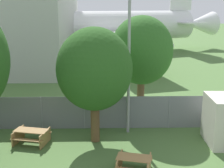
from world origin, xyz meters
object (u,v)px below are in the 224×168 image
(airplane, at_px, (85,27))
(tree_near_hangar, at_px, (142,51))
(picnic_bench_open_grass, at_px, (134,163))
(tree_behind_benches, at_px, (94,69))
(picnic_bench_near_cabin, at_px, (31,135))

(airplane, bearing_deg, tree_near_hangar, 79.72)
(tree_near_hangar, bearing_deg, picnic_bench_open_grass, -98.38)
(picnic_bench_open_grass, relative_size, tree_near_hangar, 0.27)
(tree_near_hangar, xyz_separation_m, tree_behind_benches, (-2.93, -4.23, -0.37))
(airplane, xyz_separation_m, tree_behind_benches, (2.33, -30.04, -0.12))
(picnic_bench_near_cabin, bearing_deg, tree_behind_benches, 4.19)
(picnic_bench_near_cabin, height_order, tree_near_hangar, tree_near_hangar)
(picnic_bench_open_grass, height_order, tree_behind_benches, tree_behind_benches)
(tree_near_hangar, bearing_deg, airplane, 101.54)
(tree_behind_benches, bearing_deg, picnic_bench_open_grass, -62.10)
(tree_behind_benches, bearing_deg, airplane, 94.44)
(picnic_bench_near_cabin, distance_m, tree_near_hangar, 8.69)
(picnic_bench_near_cabin, bearing_deg, airplane, 87.96)
(airplane, distance_m, tree_behind_benches, 30.13)
(tree_near_hangar, height_order, tree_behind_benches, tree_near_hangar)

